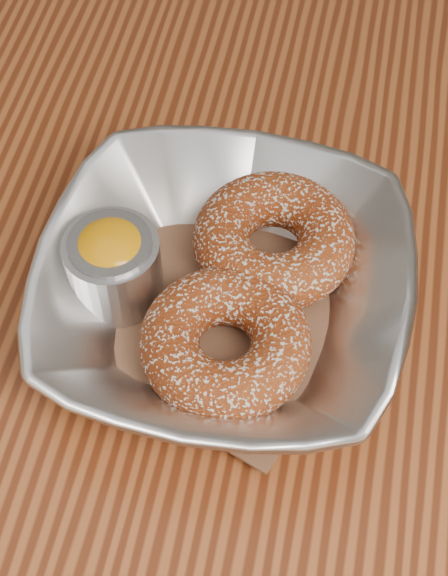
% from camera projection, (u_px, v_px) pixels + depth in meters
% --- Properties ---
extents(table, '(1.20, 0.80, 0.75)m').
position_uv_depth(table, '(46.00, 456.00, 0.57)').
color(table, brown).
rests_on(table, ground_plane).
extents(serving_bowl, '(0.21, 0.21, 0.05)m').
position_uv_depth(serving_bowl, '(224.00, 293.00, 0.49)').
color(serving_bowl, silver).
rests_on(serving_bowl, table).
extents(parchment, '(0.19, 0.19, 0.00)m').
position_uv_depth(parchment, '(224.00, 309.00, 0.50)').
color(parchment, brown).
rests_on(parchment, table).
extents(donut_back, '(0.10, 0.10, 0.03)m').
position_uv_depth(donut_back, '(274.00, 240.00, 0.51)').
color(donut_back, maroon).
rests_on(donut_back, parchment).
extents(donut_front, '(0.12, 0.12, 0.03)m').
position_uv_depth(donut_front, '(225.00, 342.00, 0.47)').
color(donut_front, maroon).
rests_on(donut_front, parchment).
extents(ramekin, '(0.05, 0.05, 0.05)m').
position_uv_depth(ramekin, '(113.00, 264.00, 0.49)').
color(ramekin, silver).
rests_on(ramekin, table).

